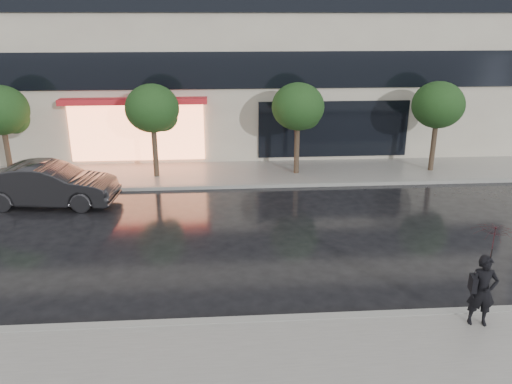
{
  "coord_description": "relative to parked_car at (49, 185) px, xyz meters",
  "views": [
    {
      "loc": [
        -0.21,
        -10.56,
        6.51
      ],
      "look_at": [
        0.82,
        3.95,
        1.4
      ],
      "focal_mm": 35.0,
      "sensor_mm": 36.0,
      "label": 1
    }
  ],
  "objects": [
    {
      "name": "curb_near",
      "position": [
        6.47,
        -8.03,
        -0.72
      ],
      "size": [
        60.0,
        0.25,
        0.14
      ],
      "primitive_type": "cube",
      "color": "gray",
      "rests_on": "ground"
    },
    {
      "name": "pedestrian_with_umbrella",
      "position": [
        11.84,
        -8.54,
        0.89
      ],
      "size": [
        1.12,
        1.14,
        2.34
      ],
      "rotation": [
        0.0,
        0.0,
        -0.19
      ],
      "color": "black",
      "rests_on": "sidewalk_near"
    },
    {
      "name": "tree_mid_east",
      "position": [
        9.53,
        3.0,
        2.14
      ],
      "size": [
        2.2,
        2.2,
        3.99
      ],
      "color": "#33261C",
      "rests_on": "ground"
    },
    {
      "name": "sidewalk_far",
      "position": [
        6.47,
        3.22,
        -0.73
      ],
      "size": [
        60.0,
        3.5,
        0.12
      ],
      "primitive_type": "cube",
      "color": "slate",
      "rests_on": "ground"
    },
    {
      "name": "tree_far_east",
      "position": [
        15.53,
        3.0,
        2.14
      ],
      "size": [
        2.2,
        2.2,
        3.99
      ],
      "color": "#33261C",
      "rests_on": "ground"
    },
    {
      "name": "tree_mid_west",
      "position": [
        3.53,
        3.0,
        2.14
      ],
      "size": [
        2.2,
        2.2,
        3.99
      ],
      "color": "#33261C",
      "rests_on": "ground"
    },
    {
      "name": "curb_far",
      "position": [
        6.47,
        1.47,
        -0.72
      ],
      "size": [
        60.0,
        0.25,
        0.14
      ],
      "primitive_type": "cube",
      "color": "gray",
      "rests_on": "ground"
    },
    {
      "name": "parked_car",
      "position": [
        0.0,
        0.0,
        0.0
      ],
      "size": [
        4.9,
        2.08,
        1.57
      ],
      "primitive_type": "imported",
      "rotation": [
        0.0,
        0.0,
        1.48
      ],
      "color": "black",
      "rests_on": "ground"
    },
    {
      "name": "ground",
      "position": [
        6.47,
        -7.03,
        -0.79
      ],
      "size": [
        120.0,
        120.0,
        0.0
      ],
      "primitive_type": "plane",
      "color": "black",
      "rests_on": "ground"
    },
    {
      "name": "tree_far_west",
      "position": [
        -2.47,
        3.0,
        2.14
      ],
      "size": [
        2.2,
        2.2,
        3.99
      ],
      "color": "#33261C",
      "rests_on": "ground"
    }
  ]
}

